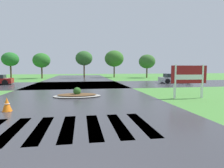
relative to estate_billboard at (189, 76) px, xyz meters
name	(u,v)px	position (x,y,z in m)	size (l,w,h in m)	color
asphalt_roadway	(74,100)	(-7.73, 0.39, -1.51)	(11.14, 80.00, 0.01)	#35353A
asphalt_cross_road	(77,85)	(-7.73, 11.56, -1.51)	(90.00, 10.02, 0.01)	#35353A
crosswalk_stripes	(68,127)	(-7.73, -5.11, -1.51)	(5.85, 3.02, 0.01)	white
estate_billboard	(189,76)	(0.00, 0.00, 0.00)	(2.54, 0.20, 2.29)	white
median_island	(77,95)	(-7.56, 1.94, -1.39)	(3.40, 1.92, 0.68)	#9E9B93
car_blue_compact	(174,79)	(5.38, 12.13, -0.92)	(4.34, 2.19, 1.28)	#B7B7BF
traffic_cone	(7,105)	(-10.78, -2.17, -1.19)	(0.43, 0.43, 0.68)	orange
background_treeline	(76,60)	(-8.24, 26.41, 2.16)	(35.89, 6.46, 5.75)	#4C3823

